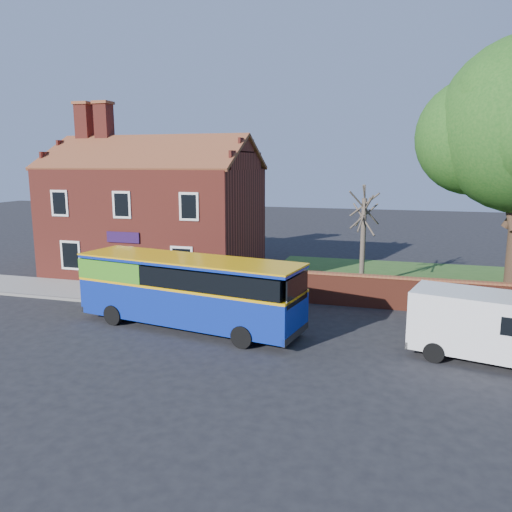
% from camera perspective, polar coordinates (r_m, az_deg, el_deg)
% --- Properties ---
extents(ground, '(120.00, 120.00, 0.00)m').
position_cam_1_polar(ground, '(19.73, -8.08, -9.88)').
color(ground, black).
rests_on(ground, ground).
extents(pavement, '(18.00, 3.50, 0.12)m').
position_cam_1_polar(pavement, '(27.78, -16.48, -4.03)').
color(pavement, gray).
rests_on(pavement, ground).
extents(kerb, '(18.00, 0.15, 0.14)m').
position_cam_1_polar(kerb, '(26.37, -18.52, -4.90)').
color(kerb, slate).
rests_on(kerb, ground).
extents(grass_strip, '(26.00, 12.00, 0.04)m').
position_cam_1_polar(grass_strip, '(31.05, 25.54, -3.20)').
color(grass_strip, '#426B28').
rests_on(grass_strip, ground).
extents(shop_building, '(12.30, 8.13, 10.50)m').
position_cam_1_polar(shop_building, '(32.10, -11.33, 4.22)').
color(shop_building, maroon).
rests_on(shop_building, ground).
extents(bus, '(10.09, 4.14, 2.99)m').
position_cam_1_polar(bus, '(21.26, -8.42, -3.59)').
color(bus, navy).
rests_on(bus, ground).
extents(van_near, '(5.85, 3.45, 2.41)m').
position_cam_1_polar(van_near, '(19.25, 25.65, -7.14)').
color(van_near, silver).
rests_on(van_near, ground).
extents(bare_tree, '(2.03, 2.42, 5.41)m').
position_cam_1_polar(bare_tree, '(28.33, 12.14, 2.06)').
color(bare_tree, '#4C4238').
rests_on(bare_tree, ground).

